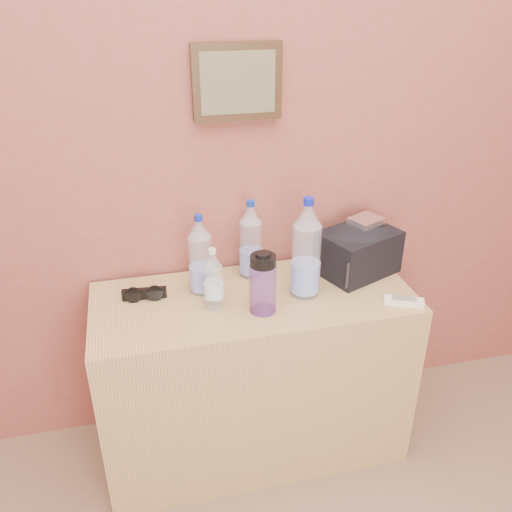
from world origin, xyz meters
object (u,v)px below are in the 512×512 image
(pet_large_b, at_px, (200,259))
(dresser, at_px, (254,375))
(sunglasses, at_px, (144,294))
(pet_large_d, at_px, (306,253))
(nalgene_bottle, at_px, (263,283))
(foil_packet, at_px, (366,221))
(pet_large_c, at_px, (251,243))
(toiletry_bag, at_px, (358,249))
(ac_remote, at_px, (404,301))
(pet_small, at_px, (213,282))

(pet_large_b, bearing_deg, dresser, -25.55)
(pet_large_b, distance_m, sunglasses, 0.23)
(pet_large_d, bearing_deg, nalgene_bottle, -157.56)
(nalgene_bottle, relative_size, foil_packet, 1.96)
(pet_large_c, bearing_deg, nalgene_bottle, -93.78)
(pet_large_c, height_order, toiletry_bag, pet_large_c)
(toiletry_bag, bearing_deg, ac_remote, -96.12)
(pet_large_c, xyz_separation_m, ac_remote, (0.47, -0.32, -0.12))
(pet_large_c, distance_m, ac_remote, 0.58)
(pet_large_d, xyz_separation_m, foil_packet, (0.27, 0.12, 0.04))
(pet_small, xyz_separation_m, foil_packet, (0.60, 0.13, 0.10))
(ac_remote, bearing_deg, pet_large_d, -179.63)
(nalgene_bottle, bearing_deg, foil_packet, 23.74)
(nalgene_bottle, distance_m, foil_packet, 0.49)
(ac_remote, bearing_deg, toiletry_bag, 130.87)
(sunglasses, height_order, toiletry_bag, toiletry_bag)
(dresser, bearing_deg, pet_large_d, -6.52)
(pet_large_c, bearing_deg, dresser, -99.39)
(pet_small, distance_m, foil_packet, 0.62)
(pet_large_c, relative_size, toiletry_bag, 1.08)
(pet_large_d, bearing_deg, foil_packet, 24.54)
(pet_large_b, height_order, toiletry_bag, pet_large_b)
(nalgene_bottle, distance_m, sunglasses, 0.43)
(pet_large_d, xyz_separation_m, nalgene_bottle, (-0.17, -0.07, -0.05))
(pet_large_c, bearing_deg, pet_large_b, -158.95)
(pet_small, xyz_separation_m, ac_remote, (0.64, -0.14, -0.09))
(pet_large_d, bearing_deg, sunglasses, 169.87)
(pet_small, relative_size, foil_packet, 1.97)
(toiletry_bag, distance_m, foil_packet, 0.11)
(nalgene_bottle, xyz_separation_m, ac_remote, (0.48, -0.07, -0.10))
(pet_large_b, xyz_separation_m, toiletry_bag, (0.59, 0.00, -0.04))
(pet_small, distance_m, toiletry_bag, 0.58)
(pet_large_d, height_order, sunglasses, pet_large_d)
(pet_large_d, xyz_separation_m, sunglasses, (-0.55, 0.10, -0.14))
(ac_remote, bearing_deg, sunglasses, -170.70)
(toiletry_bag, relative_size, foil_packet, 2.48)
(pet_large_d, bearing_deg, pet_small, -178.69)
(pet_large_b, relative_size, nalgene_bottle, 1.35)
(sunglasses, bearing_deg, ac_remote, -11.18)
(pet_large_b, distance_m, foil_packet, 0.63)
(toiletry_bag, bearing_deg, pet_small, 169.19)
(pet_large_c, xyz_separation_m, nalgene_bottle, (-0.02, -0.25, -0.02))
(pet_large_d, height_order, ac_remote, pet_large_d)
(pet_large_c, bearing_deg, sunglasses, -168.82)
(pet_large_d, relative_size, pet_small, 1.66)
(dresser, bearing_deg, foil_packet, 12.87)
(pet_large_c, relative_size, nalgene_bottle, 1.37)
(dresser, xyz_separation_m, foil_packet, (0.45, 0.10, 0.55))
(pet_large_d, relative_size, nalgene_bottle, 1.67)
(pet_small, bearing_deg, foil_packet, 12.40)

